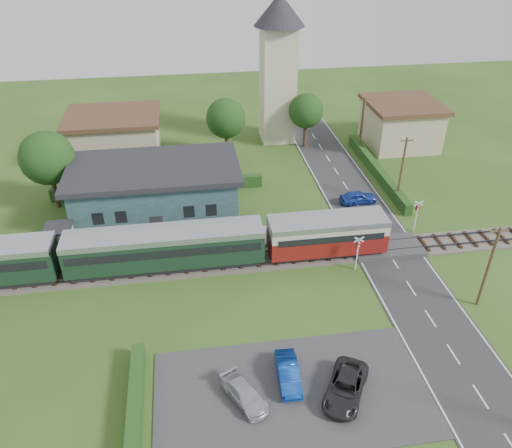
{
  "coord_description": "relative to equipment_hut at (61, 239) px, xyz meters",
  "views": [
    {
      "loc": [
        -6.76,
        -31.97,
        25.6
      ],
      "look_at": [
        -1.34,
        4.0,
        2.46
      ],
      "focal_mm": 35.0,
      "sensor_mm": 36.0,
      "label": 1
    }
  ],
  "objects": [
    {
      "name": "streetlamp_west",
      "position": [
        -4.0,
        14.8,
        1.29
      ],
      "size": [
        0.3,
        0.3,
        5.15
      ],
      "color": "#3F3F47",
      "rests_on": "ground"
    },
    {
      "name": "road",
      "position": [
        28.0,
        -5.2,
        -1.72
      ],
      "size": [
        6.0,
        70.0,
        0.05
      ],
      "primitive_type": "cube",
      "color": "#28282B",
      "rests_on": "ground"
    },
    {
      "name": "house_west",
      "position": [
        3.0,
        19.8,
        1.04
      ],
      "size": [
        10.8,
        8.8,
        5.5
      ],
      "color": "tan",
      "rests_on": "ground"
    },
    {
      "name": "utility_pole_b",
      "position": [
        32.2,
        -11.2,
        1.88
      ],
      "size": [
        1.4,
        0.22,
        7.0
      ],
      "color": "#473321",
      "rests_on": "ground"
    },
    {
      "name": "utility_pole_d",
      "position": [
        32.2,
        16.8,
        1.88
      ],
      "size": [
        1.4,
        0.22,
        7.0
      ],
      "color": "#473321",
      "rests_on": "ground"
    },
    {
      "name": "crossing_deck",
      "position": [
        28.0,
        -3.2,
        -1.52
      ],
      "size": [
        6.2,
        3.4,
        0.45
      ],
      "primitive_type": "cube",
      "color": "#333335",
      "rests_on": "ground"
    },
    {
      "name": "pedestrian_near",
      "position": [
        14.73,
        0.42,
        -0.36
      ],
      "size": [
        0.71,
        0.49,
        1.88
      ],
      "primitive_type": "imported",
      "rotation": [
        0.0,
        0.0,
        3.2
      ],
      "color": "gray",
      "rests_on": "platform"
    },
    {
      "name": "hedge_carpark",
      "position": [
        7.0,
        -17.2,
        -1.15
      ],
      "size": [
        0.8,
        9.0,
        1.2
      ],
      "primitive_type": "cube",
      "color": "#193814",
      "rests_on": "ground"
    },
    {
      "name": "platform",
      "position": [
        8.0,
        0.0,
        -1.52
      ],
      "size": [
        30.0,
        3.0,
        0.45
      ],
      "primitive_type": "cube",
      "color": "gray",
      "rests_on": "ground"
    },
    {
      "name": "church_tower",
      "position": [
        23.0,
        22.8,
        8.48
      ],
      "size": [
        6.0,
        6.0,
        17.6
      ],
      "color": "beige",
      "rests_on": "ground"
    },
    {
      "name": "tree_b",
      "position": [
        16.0,
        17.8,
        3.27
      ],
      "size": [
        4.6,
        4.6,
        7.34
      ],
      "color": "#332316",
      "rests_on": "ground"
    },
    {
      "name": "station_building",
      "position": [
        8.0,
        5.79,
        0.95
      ],
      "size": [
        16.0,
        9.0,
        5.3
      ],
      "color": "#263E48",
      "rests_on": "ground"
    },
    {
      "name": "car_on_road",
      "position": [
        28.13,
        5.02,
        -1.06
      ],
      "size": [
        3.79,
        1.68,
        1.27
      ],
      "primitive_type": "imported",
      "rotation": [
        0.0,
        0.0,
        1.62
      ],
      "color": "#1B379E",
      "rests_on": "road"
    },
    {
      "name": "crossing_signal_near",
      "position": [
        24.4,
        -5.61,
        0.39
      ],
      "size": [
        0.84,
        0.28,
        3.28
      ],
      "color": "silver",
      "rests_on": "ground"
    },
    {
      "name": "house_east",
      "position": [
        38.0,
        18.8,
        1.05
      ],
      "size": [
        8.8,
        8.8,
        5.5
      ],
      "color": "tan",
      "rests_on": "ground"
    },
    {
      "name": "hedge_roadside",
      "position": [
        32.2,
        10.8,
        -1.15
      ],
      "size": [
        0.8,
        18.0,
        1.2
      ],
      "primitive_type": "cube",
      "color": "#193814",
      "rests_on": "ground"
    },
    {
      "name": "car_park_blue",
      "position": [
        16.47,
        -16.17,
        -1.05
      ],
      "size": [
        1.46,
        3.78,
        1.23
      ],
      "primitive_type": "imported",
      "rotation": [
        0.0,
        0.0,
        -0.04
      ],
      "color": "navy",
      "rests_on": "car_park"
    },
    {
      "name": "tree_c",
      "position": [
        26.0,
        19.8,
        2.91
      ],
      "size": [
        4.2,
        4.2,
        6.78
      ],
      "color": "#332316",
      "rests_on": "ground"
    },
    {
      "name": "pedestrian_far",
      "position": [
        1.64,
        -0.2,
        -0.35
      ],
      "size": [
        0.85,
        1.02,
        1.89
      ],
      "primitive_type": "imported",
      "rotation": [
        0.0,
        0.0,
        1.42
      ],
      "color": "gray",
      "rests_on": "platform"
    },
    {
      "name": "ground",
      "position": [
        18.0,
        -5.2,
        -1.75
      ],
      "size": [
        120.0,
        120.0,
        0.0
      ],
      "primitive_type": "plane",
      "color": "#2D4C19"
    },
    {
      "name": "train",
      "position": [
        5.69,
        -3.2,
        0.43
      ],
      "size": [
        43.2,
        2.9,
        3.4
      ],
      "color": "#232328",
      "rests_on": "ground"
    },
    {
      "name": "car_park_silver",
      "position": [
        13.51,
        -17.28,
        -1.13
      ],
      "size": [
        3.08,
        4.01,
        1.08
      ],
      "primitive_type": "imported",
      "rotation": [
        0.0,
        0.0,
        0.48
      ],
      "color": "#ADAEBC",
      "rests_on": "car_park"
    },
    {
      "name": "streetlamp_east",
      "position": [
        34.0,
        21.8,
        1.29
      ],
      "size": [
        0.3,
        0.3,
        5.15
      ],
      "color": "#3F3F47",
      "rests_on": "ground"
    },
    {
      "name": "utility_pole_c",
      "position": [
        32.2,
        4.8,
        1.88
      ],
      "size": [
        1.4,
        0.22,
        7.0
      ],
      "color": "#473321",
      "rests_on": "ground"
    },
    {
      "name": "car_park_dark",
      "position": [
        19.73,
        -17.79,
        -1.03
      ],
      "size": [
        4.16,
        5.04,
        1.28
      ],
      "primitive_type": "imported",
      "rotation": [
        0.0,
        0.0,
        -0.53
      ],
      "color": "#232327",
      "rests_on": "car_park"
    },
    {
      "name": "crossing_signal_far",
      "position": [
        31.6,
        -0.81,
        0.39
      ],
      "size": [
        0.84,
        0.28,
        3.28
      ],
      "color": "silver",
      "rests_on": "ground"
    },
    {
      "name": "equipment_hut",
      "position": [
        0.0,
        0.0,
        0.0
      ],
      "size": [
        2.3,
        2.3,
        2.55
      ],
      "color": "beige",
      "rests_on": "platform"
    },
    {
      "name": "hedge_station",
      "position": [
        8.0,
        10.3,
        -1.1
      ],
      "size": [
        22.0,
        0.8,
        1.3
      ],
      "primitive_type": "cube",
      "color": "#193814",
      "rests_on": "ground"
    },
    {
      "name": "tree_a",
      "position": [
        -2.0,
        8.8,
        3.63
      ],
      "size": [
        5.2,
        5.2,
        8.0
      ],
      "color": "#332316",
      "rests_on": "ground"
    },
    {
      "name": "railway_track",
      "position": [
        18.0,
        -3.2,
        -1.64
      ],
      "size": [
        76.0,
        3.2,
        0.49
      ],
      "color": "#4C443D",
      "rests_on": "ground"
    },
    {
      "name": "car_park",
      "position": [
        16.5,
        -17.2,
        -1.71
      ],
      "size": [
        17.0,
        9.0,
        0.08
      ],
      "primitive_type": "cube",
      "color": "#333335",
      "rests_on": "ground"
    }
  ]
}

